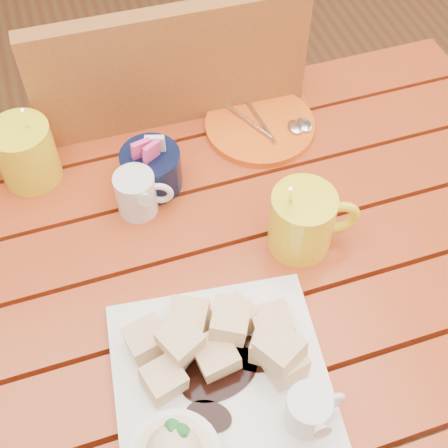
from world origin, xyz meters
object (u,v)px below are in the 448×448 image
object	(u,v)px
orange_saucer	(261,125)
dessert_plate	(216,391)
table	(199,323)
chair_far	(169,151)
coffee_mug_left	(24,152)
coffee_mug_right	(304,220)

from	to	relation	value
orange_saucer	dessert_plate	bearing A→B (deg)	-116.78
table	orange_saucer	distance (m)	0.35
table	chair_far	world-z (taller)	chair_far
table	orange_saucer	xyz separation A→B (m)	(0.20, 0.27, 0.11)
chair_far	orange_saucer	bearing A→B (deg)	125.89
coffee_mug_left	orange_saucer	world-z (taller)	coffee_mug_left
coffee_mug_left	chair_far	xyz separation A→B (m)	(0.26, 0.18, -0.26)
dessert_plate	orange_saucer	distance (m)	0.49
dessert_plate	coffee_mug_right	world-z (taller)	coffee_mug_right
orange_saucer	coffee_mug_right	bearing A→B (deg)	-96.12
coffee_mug_left	coffee_mug_right	bearing A→B (deg)	-17.74
orange_saucer	coffee_mug_left	bearing A→B (deg)	177.84
orange_saucer	chair_far	world-z (taller)	chair_far
table	coffee_mug_right	bearing A→B (deg)	9.27
dessert_plate	coffee_mug_left	xyz separation A→B (m)	(-0.17, 0.45, 0.02)
coffee_mug_right	orange_saucer	distance (m)	0.25
coffee_mug_right	dessert_plate	bearing A→B (deg)	-124.67
dessert_plate	orange_saucer	world-z (taller)	dessert_plate
dessert_plate	coffee_mug_left	size ratio (longest dim) A/B	1.92
coffee_mug_left	chair_far	distance (m)	0.41
dessert_plate	chair_far	xyz separation A→B (m)	(0.09, 0.63, -0.24)
coffee_mug_right	chair_far	size ratio (longest dim) A/B	0.16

